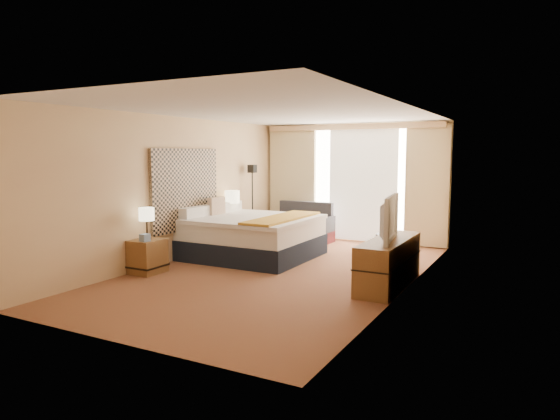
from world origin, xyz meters
The scene contains 21 objects.
floor centered at (0.00, 0.00, 0.00)m, with size 4.20×7.00×0.02m, color maroon.
ceiling centered at (0.00, 0.00, 2.60)m, with size 4.20×7.00×0.02m, color silver.
wall_back centered at (0.00, 3.50, 1.30)m, with size 4.20×0.02×2.60m, color #E2C189.
wall_front centered at (0.00, -3.50, 1.30)m, with size 4.20×0.02×2.60m, color #E2C189.
wall_left centered at (-2.10, 0.00, 1.30)m, with size 0.02×7.00×2.60m, color #E2C189.
wall_right centered at (2.10, 0.00, 1.30)m, with size 0.02×7.00×2.60m, color #E2C189.
headboard centered at (-2.06, 0.20, 1.28)m, with size 0.06×1.85×1.50m, color black.
nightstand_left centered at (-1.87, -1.05, 0.28)m, with size 0.45×0.52×0.55m, color brown.
nightstand_right centered at (-1.87, 1.45, 0.28)m, with size 0.45×0.52×0.55m, color brown.
media_dresser centered at (1.83, 0.00, 0.35)m, with size 0.50×1.80×0.70m, color brown.
window centered at (0.25, 3.47, 1.32)m, with size 2.30×0.02×2.30m, color white.
curtains centered at (0.00, 3.39, 1.41)m, with size 4.12×0.19×2.56m.
bed centered at (-1.06, 0.85, 0.40)m, with size 2.26×2.06×1.10m.
loveseat centered at (-0.95, 2.80, 0.29)m, with size 1.39×0.75×0.87m.
floor_lamp centered at (-1.90, 2.30, 1.20)m, with size 0.21×0.21×1.70m.
desk_chair centered at (1.31, 1.82, 0.41)m, with size 0.45×0.45×0.92m.
lamp_left centered at (-1.87, -1.04, 0.95)m, with size 0.25×0.25×0.52m.
lamp_right centered at (-1.88, 1.47, 1.04)m, with size 0.30×0.30×0.64m.
tissue_box centered at (-1.78, -1.19, 0.61)m, with size 0.13×0.13×0.12m, color #7E9BC3.
telephone centered at (-1.78, 1.38, 0.58)m, with size 0.17×0.13×0.07m, color black.
television centered at (1.78, -0.17, 1.03)m, with size 1.13×0.15×0.65m, color black.
Camera 1 is at (3.80, -7.08, 1.94)m, focal length 32.00 mm.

